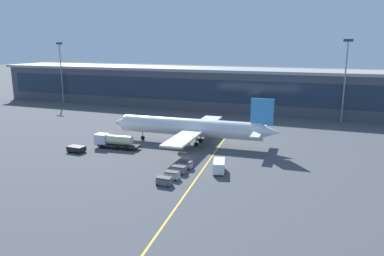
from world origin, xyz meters
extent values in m
plane|color=#47494F|center=(0.00, 0.00, 0.00)|extent=(700.00, 700.00, 0.00)
cube|color=yellow|center=(5.79, 2.00, 0.00)|extent=(9.07, 79.55, 0.01)
cube|color=#424751|center=(3.80, 64.65, 7.04)|extent=(216.23, 21.40, 14.08)
cube|color=#1E2D42|center=(3.80, 53.89, 7.75)|extent=(209.74, 0.16, 7.89)
cube|color=#99999E|center=(3.80, 64.65, 14.58)|extent=(220.55, 21.83, 1.00)
cylinder|color=white|center=(-2.58, 10.78, 4.05)|extent=(35.66, 5.63, 3.97)
cylinder|color=silver|center=(-2.58, 10.78, 4.41)|extent=(34.94, 5.44, 3.81)
cone|color=white|center=(-21.70, 9.88, 4.05)|extent=(4.14, 3.95, 3.77)
cone|color=white|center=(16.74, 11.68, 4.45)|extent=(4.92, 3.59, 3.37)
cube|color=#388CD1|center=(14.66, 11.58, 9.02)|extent=(5.17, 0.60, 5.95)
cube|color=white|center=(14.34, 7.60, 4.65)|extent=(2.30, 6.44, 0.24)
cube|color=white|center=(13.97, 15.53, 4.65)|extent=(2.30, 6.44, 0.24)
cube|color=white|center=(-0.64, 1.41, 3.76)|extent=(5.49, 15.12, 0.40)
cube|color=white|center=(-1.52, 20.28, 3.76)|extent=(5.49, 15.12, 0.40)
cylinder|color=#939399|center=(-1.76, 4.05, 2.37)|extent=(3.16, 2.32, 2.18)
cylinder|color=#939399|center=(-2.39, 17.55, 2.37)|extent=(3.16, 2.32, 2.18)
cylinder|color=black|center=(-15.35, 10.18, 0.50)|extent=(1.02, 0.45, 1.00)
cylinder|color=slate|center=(-15.35, 10.18, 1.54)|extent=(0.20, 0.20, 2.07)
cylinder|color=black|center=(-0.37, 9.09, 0.50)|extent=(1.02, 0.45, 1.00)
cylinder|color=slate|center=(-0.37, 9.09, 1.54)|extent=(0.20, 0.20, 2.07)
cylinder|color=black|center=(-0.53, 12.66, 0.50)|extent=(1.02, 0.45, 1.00)
cylinder|color=slate|center=(-0.53, 12.66, 1.54)|extent=(0.20, 0.20, 2.07)
cube|color=#232326|center=(-16.55, 0.78, 0.75)|extent=(10.19, 3.43, 0.50)
cube|color=silver|center=(-20.93, 0.37, 2.00)|extent=(3.02, 2.75, 2.50)
cube|color=black|center=(-22.18, 0.25, 2.50)|extent=(0.38, 2.30, 1.12)
cylinder|color=beige|center=(-16.27, 0.81, 2.10)|extent=(6.18, 2.76, 2.20)
cylinder|color=black|center=(-20.26, -0.76, 0.50)|extent=(1.03, 0.44, 1.00)
cylinder|color=black|center=(-20.48, 1.60, 0.50)|extent=(1.03, 0.44, 1.00)
cylinder|color=black|center=(-16.13, -0.37, 0.50)|extent=(1.03, 0.44, 1.00)
cylinder|color=black|center=(-16.36, 1.99, 0.50)|extent=(1.03, 0.44, 1.00)
cylinder|color=black|center=(-14.04, -0.17, 0.50)|extent=(1.03, 0.44, 1.00)
cylinder|color=black|center=(-14.27, 2.19, 0.50)|extent=(1.03, 0.44, 1.00)
cube|color=white|center=(10.09, -6.57, 1.30)|extent=(3.33, 5.37, 2.00)
cube|color=black|center=(10.42, -7.78, 1.65)|extent=(2.28, 2.18, 0.60)
cylinder|color=black|center=(11.46, -8.01, 0.30)|extent=(0.40, 0.64, 0.60)
cylinder|color=black|center=(9.64, -8.51, 0.30)|extent=(0.40, 0.64, 0.60)
cylinder|color=black|center=(10.55, -4.63, 0.30)|extent=(0.40, 0.64, 0.60)
cylinder|color=black|center=(8.73, -5.13, 0.30)|extent=(0.40, 0.64, 0.60)
cube|color=black|center=(-23.98, -5.22, 0.85)|extent=(3.93, 2.52, 1.10)
cube|color=black|center=(-24.93, -5.16, 1.04)|extent=(1.45, 2.15, 0.33)
cylinder|color=black|center=(-25.37, -6.17, 0.30)|extent=(0.61, 0.29, 0.60)
cylinder|color=black|center=(-25.25, -4.11, 0.30)|extent=(0.61, 0.29, 0.60)
cylinder|color=black|center=(-22.71, -6.33, 0.30)|extent=(0.61, 0.29, 0.60)
cylinder|color=black|center=(-22.59, -4.26, 0.30)|extent=(0.61, 0.29, 0.60)
cube|color=#595B60|center=(3.21, -16.39, 0.73)|extent=(2.61, 1.52, 1.10)
cube|color=#333338|center=(3.21, -16.39, 1.43)|extent=(2.66, 1.55, 0.10)
cylinder|color=black|center=(2.16, -17.13, 0.18)|extent=(0.36, 0.12, 0.36)
cylinder|color=black|center=(2.18, -15.63, 0.18)|extent=(0.36, 0.12, 0.36)
cylinder|color=black|center=(4.24, -17.15, 0.18)|extent=(0.36, 0.12, 0.36)
cylinder|color=black|center=(4.26, -15.65, 0.18)|extent=(0.36, 0.12, 0.36)
cube|color=#B2B7BC|center=(3.24, -13.19, 0.73)|extent=(2.61, 1.52, 1.10)
cube|color=#333338|center=(3.24, -13.19, 1.43)|extent=(2.66, 1.55, 0.10)
cylinder|color=black|center=(2.19, -13.94, 0.18)|extent=(0.36, 0.12, 0.36)
cylinder|color=black|center=(2.20, -12.44, 0.18)|extent=(0.36, 0.12, 0.36)
cylinder|color=black|center=(4.27, -13.95, 0.18)|extent=(0.36, 0.12, 0.36)
cylinder|color=black|center=(4.28, -12.45, 0.18)|extent=(0.36, 0.12, 0.36)
cube|color=#595B60|center=(3.26, -9.99, 0.73)|extent=(2.61, 1.52, 1.10)
cube|color=#333338|center=(3.26, -9.99, 1.43)|extent=(2.66, 1.55, 0.10)
cylinder|color=black|center=(2.22, -10.74, 0.18)|extent=(0.36, 0.12, 0.36)
cylinder|color=black|center=(2.23, -9.24, 0.18)|extent=(0.36, 0.12, 0.36)
cylinder|color=black|center=(4.30, -10.75, 0.18)|extent=(0.36, 0.12, 0.36)
cylinder|color=black|center=(4.31, -9.25, 0.18)|extent=(0.36, 0.12, 0.36)
cube|color=gray|center=(3.29, -6.79, 0.73)|extent=(2.61, 1.52, 1.10)
cube|color=#333338|center=(3.29, -6.79, 1.43)|extent=(2.66, 1.55, 0.10)
cylinder|color=black|center=(2.24, -7.54, 0.18)|extent=(0.36, 0.12, 0.36)
cylinder|color=black|center=(2.25, -6.04, 0.18)|extent=(0.36, 0.12, 0.36)
cylinder|color=black|center=(4.32, -7.55, 0.18)|extent=(0.36, 0.12, 0.36)
cylinder|color=black|center=(4.33, -6.05, 0.18)|extent=(0.36, 0.12, 0.36)
cylinder|color=gray|center=(32.43, 52.65, 12.33)|extent=(0.44, 0.44, 24.67)
cube|color=#333338|center=(32.43, 52.65, 25.07)|extent=(2.80, 0.50, 0.80)
cylinder|color=gray|center=(-75.68, 52.65, 11.94)|extent=(0.44, 0.44, 23.88)
cube|color=#333338|center=(-75.68, 52.65, 24.28)|extent=(2.80, 0.50, 0.80)
camera|label=1|loc=(29.21, -70.82, 23.82)|focal=34.51mm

